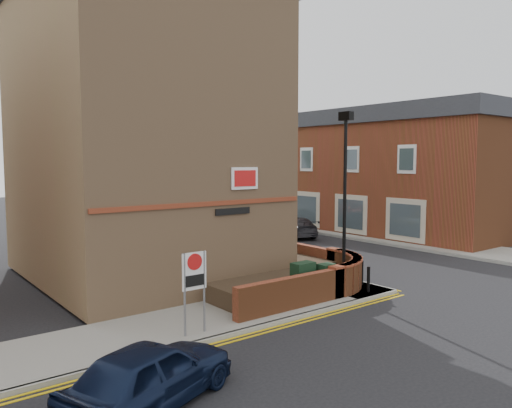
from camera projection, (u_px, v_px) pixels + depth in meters
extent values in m
plane|color=black|center=(338.00, 308.00, 15.98)|extent=(120.00, 120.00, 0.00)
cube|color=gray|center=(221.00, 316.00, 15.01)|extent=(13.00, 3.00, 0.12)
cube|color=gray|center=(161.00, 239.00, 29.76)|extent=(2.00, 32.00, 0.12)
cube|color=gray|center=(327.00, 229.00, 34.15)|extent=(4.00, 40.00, 0.12)
cube|color=gray|center=(251.00, 329.00, 13.83)|extent=(13.00, 0.15, 0.12)
cube|color=gray|center=(176.00, 237.00, 30.38)|extent=(0.15, 32.00, 0.12)
cube|color=gray|center=(306.00, 231.00, 32.93)|extent=(0.15, 40.00, 0.12)
cube|color=gold|center=(256.00, 333.00, 13.64)|extent=(13.00, 0.28, 0.01)
cube|color=gold|center=(180.00, 238.00, 30.53)|extent=(0.28, 32.00, 0.01)
cube|color=#A9805A|center=(139.00, 138.00, 19.93)|extent=(8.00, 10.00, 11.00)
cube|color=maroon|center=(208.00, 204.00, 16.18)|extent=(7.80, 0.06, 0.15)
cube|color=white|center=(245.00, 178.00, 17.03)|extent=(1.10, 0.05, 0.75)
cube|color=black|center=(233.00, 211.00, 16.82)|extent=(1.40, 0.04, 0.22)
cylinder|color=black|center=(345.00, 206.00, 17.63)|extent=(0.12, 0.12, 6.00)
cylinder|color=black|center=(343.00, 278.00, 17.86)|extent=(0.20, 0.20, 0.80)
cube|color=black|center=(346.00, 116.00, 17.36)|extent=(0.25, 0.50, 0.30)
cube|color=black|center=(303.00, 280.00, 16.76)|extent=(0.80, 0.45, 1.20)
cube|color=black|center=(326.00, 280.00, 17.01)|extent=(0.55, 0.40, 1.10)
cylinder|color=black|center=(368.00, 279.00, 17.47)|extent=(0.11, 0.11, 0.90)
cylinder|color=black|center=(362.00, 273.00, 18.47)|extent=(0.11, 0.11, 0.90)
cylinder|color=slate|center=(185.00, 295.00, 13.02)|extent=(0.06, 0.06, 2.20)
cylinder|color=slate|center=(204.00, 291.00, 13.39)|extent=(0.06, 0.06, 2.20)
cube|color=white|center=(194.00, 271.00, 13.15)|extent=(0.72, 0.04, 1.00)
cylinder|color=red|center=(195.00, 262.00, 13.10)|extent=(0.44, 0.02, 0.44)
cube|color=brown|center=(303.00, 177.00, 37.91)|extent=(5.00, 30.00, 7.00)
cube|color=#27292F|center=(303.00, 124.00, 37.57)|extent=(5.40, 30.40, 1.00)
cube|color=beige|center=(170.00, 172.00, 54.40)|extent=(5.00, 12.00, 7.00)
cube|color=#27292F|center=(170.00, 135.00, 54.05)|extent=(5.40, 12.40, 1.00)
cylinder|color=#382B1E|center=(177.00, 202.00, 27.99)|extent=(0.24, 0.24, 4.55)
sphere|color=#264F1A|center=(177.00, 156.00, 27.76)|extent=(3.64, 3.64, 3.64)
sphere|color=#264F1A|center=(186.00, 171.00, 27.85)|extent=(2.60, 2.60, 2.60)
sphere|color=#264F1A|center=(169.00, 164.00, 27.93)|extent=(2.86, 2.86, 2.86)
cylinder|color=#382B1E|center=(120.00, 191.00, 34.25)|extent=(0.24, 0.24, 5.04)
sphere|color=#264F1A|center=(119.00, 149.00, 34.00)|extent=(4.03, 4.03, 4.03)
sphere|color=#264F1A|center=(127.00, 163.00, 34.09)|extent=(2.88, 2.88, 2.88)
sphere|color=#264F1A|center=(113.00, 156.00, 34.17)|extent=(3.17, 3.17, 3.17)
cylinder|color=#382B1E|center=(81.00, 188.00, 40.54)|extent=(0.24, 0.24, 4.76)
sphere|color=#264F1A|center=(80.00, 154.00, 40.30)|extent=(3.81, 3.81, 3.81)
sphere|color=#264F1A|center=(86.00, 165.00, 40.39)|extent=(2.72, 2.72, 2.72)
sphere|color=#264F1A|center=(74.00, 160.00, 40.48)|extent=(2.99, 2.99, 2.99)
cylinder|color=black|center=(109.00, 201.00, 36.93)|extent=(0.10, 0.10, 3.20)
imported|color=black|center=(109.00, 173.00, 36.75)|extent=(0.20, 0.16, 1.00)
imported|color=black|center=(151.00, 374.00, 9.54)|extent=(4.13, 2.83, 1.31)
imported|color=#9A9DA1|center=(193.00, 228.00, 30.25)|extent=(2.20, 4.16, 1.30)
imported|color=maroon|center=(192.00, 226.00, 31.00)|extent=(2.70, 5.06, 1.35)
imported|color=#29282C|center=(296.00, 227.00, 31.03)|extent=(3.16, 4.54, 1.22)
imported|color=#AEB3B6|center=(269.00, 219.00, 34.44)|extent=(1.71, 4.10, 1.39)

